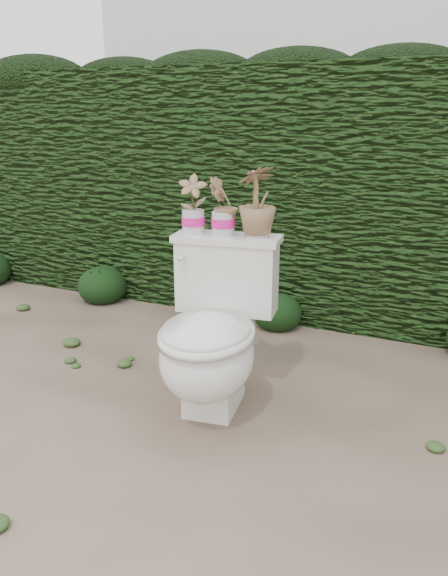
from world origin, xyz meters
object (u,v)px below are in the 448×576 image
at_px(potted_plant_center, 223,208).
at_px(potted_plant_right, 257,204).
at_px(toilet, 212,338).
at_px(potted_plant_left, 193,206).

distance_m(potted_plant_center, potted_plant_right, 0.16).
height_order(toilet, potted_plant_left, potted_plant_left).
bearing_deg(potted_plant_left, potted_plant_center, -12.04).
relative_size(potted_plant_left, potted_plant_center, 1.03).
height_order(toilet, potted_plant_right, potted_plant_right).
bearing_deg(potted_plant_left, toilet, -67.57).
xyz_separation_m(potted_plant_left, potted_plant_center, (0.14, 0.02, -0.00)).
bearing_deg(potted_plant_center, toilet, 53.08).
bearing_deg(toilet, potted_plant_right, 59.44).
xyz_separation_m(toilet, potted_plant_left, (-0.20, 0.21, 0.55)).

